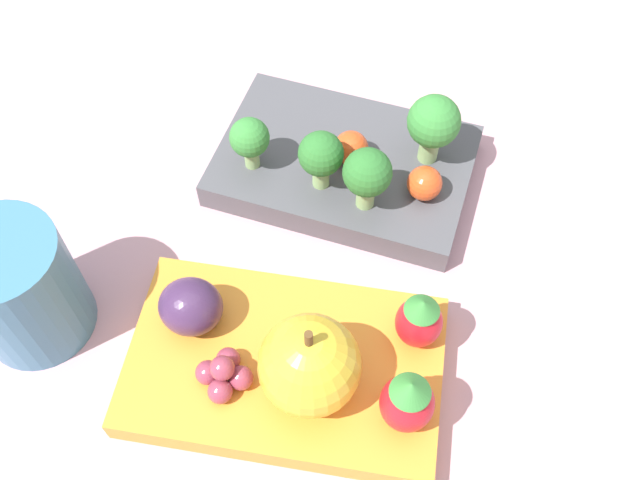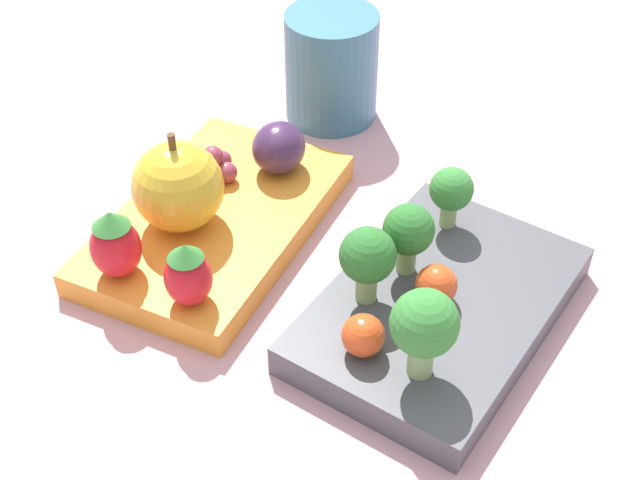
{
  "view_description": "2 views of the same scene",
  "coord_description": "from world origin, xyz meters",
  "px_view_note": "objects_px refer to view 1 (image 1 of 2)",
  "views": [
    {
      "loc": [
        0.05,
        -0.25,
        0.42
      ],
      "look_at": [
        0.01,
        0.0,
        0.03
      ],
      "focal_mm": 40.0,
      "sensor_mm": 36.0,
      "label": 1
    },
    {
      "loc": [
        0.38,
        0.18,
        0.4
      ],
      "look_at": [
        0.01,
        0.0,
        0.03
      ],
      "focal_mm": 50.0,
      "sensor_mm": 36.0,
      "label": 2
    }
  ],
  "objects_px": {
    "bento_box_savoury": "(344,166)",
    "plum": "(191,307)",
    "cherry_tomato_0": "(351,148)",
    "strawberry_0": "(419,320)",
    "strawberry_1": "(407,401)",
    "broccoli_floret_0": "(367,174)",
    "broccoli_floret_3": "(314,155)",
    "apple": "(310,365)",
    "grape_cluster": "(224,374)",
    "broccoli_floret_1": "(434,123)",
    "drinking_cup": "(20,289)",
    "bento_box_fruit": "(291,367)",
    "cherry_tomato_1": "(425,183)",
    "broccoli_floret_2": "(250,139)"
  },
  "relations": [
    {
      "from": "cherry_tomato_0",
      "to": "strawberry_0",
      "type": "distance_m",
      "value": 0.15
    },
    {
      "from": "broccoli_floret_2",
      "to": "strawberry_1",
      "type": "distance_m",
      "value": 0.21
    },
    {
      "from": "cherry_tomato_1",
      "to": "plum",
      "type": "height_order",
      "value": "plum"
    },
    {
      "from": "bento_box_savoury",
      "to": "plum",
      "type": "xyz_separation_m",
      "value": [
        -0.07,
        -0.15,
        0.03
      ]
    },
    {
      "from": "bento_box_savoury",
      "to": "broccoli_floret_1",
      "type": "xyz_separation_m",
      "value": [
        0.06,
        0.01,
        0.05
      ]
    },
    {
      "from": "bento_box_fruit",
      "to": "broccoli_floret_3",
      "type": "distance_m",
      "value": 0.14
    },
    {
      "from": "broccoli_floret_1",
      "to": "strawberry_1",
      "type": "bearing_deg",
      "value": -89.18
    },
    {
      "from": "plum",
      "to": "grape_cluster",
      "type": "bearing_deg",
      "value": -51.6
    },
    {
      "from": "bento_box_fruit",
      "to": "cherry_tomato_1",
      "type": "relative_size",
      "value": 7.83
    },
    {
      "from": "broccoli_floret_0",
      "to": "broccoli_floret_1",
      "type": "distance_m",
      "value": 0.06
    },
    {
      "from": "cherry_tomato_0",
      "to": "drinking_cup",
      "type": "xyz_separation_m",
      "value": [
        -0.18,
        -0.15,
        0.01
      ]
    },
    {
      "from": "cherry_tomato_1",
      "to": "broccoli_floret_1",
      "type": "bearing_deg",
      "value": 89.38
    },
    {
      "from": "strawberry_0",
      "to": "plum",
      "type": "bearing_deg",
      "value": -175.02
    },
    {
      "from": "strawberry_1",
      "to": "broccoli_floret_0",
      "type": "bearing_deg",
      "value": 106.05
    },
    {
      "from": "broccoli_floret_3",
      "to": "plum",
      "type": "height_order",
      "value": "broccoli_floret_3"
    },
    {
      "from": "broccoli_floret_3",
      "to": "cherry_tomato_0",
      "type": "bearing_deg",
      "value": 48.9
    },
    {
      "from": "broccoli_floret_0",
      "to": "broccoli_floret_3",
      "type": "distance_m",
      "value": 0.04
    },
    {
      "from": "broccoli_floret_1",
      "to": "strawberry_1",
      "type": "height_order",
      "value": "broccoli_floret_1"
    },
    {
      "from": "strawberry_1",
      "to": "broccoli_floret_2",
      "type": "bearing_deg",
      "value": 127.02
    },
    {
      "from": "bento_box_savoury",
      "to": "plum",
      "type": "bearing_deg",
      "value": -116.75
    },
    {
      "from": "broccoli_floret_0",
      "to": "grape_cluster",
      "type": "height_order",
      "value": "broccoli_floret_0"
    },
    {
      "from": "strawberry_0",
      "to": "plum",
      "type": "distance_m",
      "value": 0.14
    },
    {
      "from": "cherry_tomato_1",
      "to": "apple",
      "type": "relative_size",
      "value": 0.35
    },
    {
      "from": "strawberry_1",
      "to": "grape_cluster",
      "type": "height_order",
      "value": "strawberry_1"
    },
    {
      "from": "grape_cluster",
      "to": "drinking_cup",
      "type": "relative_size",
      "value": 0.41
    },
    {
      "from": "broccoli_floret_0",
      "to": "apple",
      "type": "height_order",
      "value": "apple"
    },
    {
      "from": "drinking_cup",
      "to": "grape_cluster",
      "type": "bearing_deg",
      "value": -11.82
    },
    {
      "from": "cherry_tomato_1",
      "to": "drinking_cup",
      "type": "bearing_deg",
      "value": -151.42
    },
    {
      "from": "bento_box_savoury",
      "to": "grape_cluster",
      "type": "xyz_separation_m",
      "value": [
        -0.05,
        -0.18,
        0.02
      ]
    },
    {
      "from": "strawberry_1",
      "to": "grape_cluster",
      "type": "relative_size",
      "value": 1.36
    },
    {
      "from": "broccoli_floret_2",
      "to": "bento_box_savoury",
      "type": "bearing_deg",
      "value": 15.92
    },
    {
      "from": "bento_box_savoury",
      "to": "apple",
      "type": "relative_size",
      "value": 2.86
    },
    {
      "from": "broccoli_floret_3",
      "to": "drinking_cup",
      "type": "bearing_deg",
      "value": -141.7
    },
    {
      "from": "strawberry_0",
      "to": "bento_box_fruit",
      "type": "bearing_deg",
      "value": -158.32
    },
    {
      "from": "bento_box_fruit",
      "to": "grape_cluster",
      "type": "relative_size",
      "value": 5.49
    },
    {
      "from": "bento_box_savoury",
      "to": "drinking_cup",
      "type": "height_order",
      "value": "drinking_cup"
    },
    {
      "from": "cherry_tomato_1",
      "to": "grape_cluster",
      "type": "xyz_separation_m",
      "value": [
        -0.1,
        -0.16,
        -0.01
      ]
    },
    {
      "from": "broccoli_floret_0",
      "to": "cherry_tomato_1",
      "type": "xyz_separation_m",
      "value": [
        0.04,
        0.01,
        -0.02
      ]
    },
    {
      "from": "bento_box_savoury",
      "to": "broccoli_floret_0",
      "type": "relative_size",
      "value": 3.91
    },
    {
      "from": "broccoli_floret_2",
      "to": "bento_box_fruit",
      "type": "bearing_deg",
      "value": -69.07
    },
    {
      "from": "broccoli_floret_1",
      "to": "drinking_cup",
      "type": "xyz_separation_m",
      "value": [
        -0.24,
        -0.16,
        -0.01
      ]
    },
    {
      "from": "cherry_tomato_0",
      "to": "strawberry_0",
      "type": "height_order",
      "value": "strawberry_0"
    },
    {
      "from": "apple",
      "to": "plum",
      "type": "relative_size",
      "value": 1.75
    },
    {
      "from": "broccoli_floret_1",
      "to": "strawberry_0",
      "type": "relative_size",
      "value": 1.29
    },
    {
      "from": "broccoli_floret_1",
      "to": "drinking_cup",
      "type": "distance_m",
      "value": 0.29
    },
    {
      "from": "strawberry_0",
      "to": "broccoli_floret_0",
      "type": "bearing_deg",
      "value": 115.17
    },
    {
      "from": "bento_box_savoury",
      "to": "plum",
      "type": "height_order",
      "value": "plum"
    },
    {
      "from": "broccoli_floret_2",
      "to": "grape_cluster",
      "type": "bearing_deg",
      "value": -83.28
    },
    {
      "from": "bento_box_savoury",
      "to": "strawberry_0",
      "type": "relative_size",
      "value": 4.52
    },
    {
      "from": "apple",
      "to": "grape_cluster",
      "type": "bearing_deg",
      "value": -174.16
    }
  ]
}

